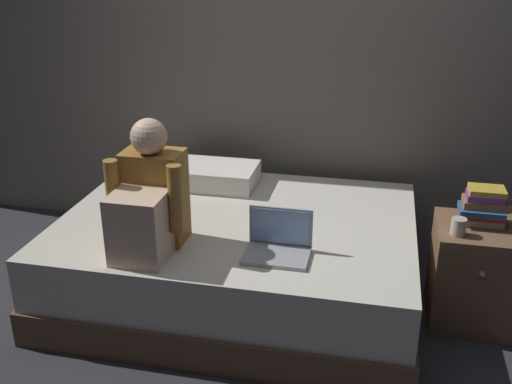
% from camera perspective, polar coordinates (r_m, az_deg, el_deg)
% --- Properties ---
extents(ground_plane, '(8.00, 8.00, 0.00)m').
position_cam_1_polar(ground_plane, '(3.29, 0.50, -12.81)').
color(ground_plane, '#2D2D33').
extents(wall_back, '(5.60, 0.10, 2.70)m').
position_cam_1_polar(wall_back, '(3.90, 4.32, 14.35)').
color(wall_back, slate).
rests_on(wall_back, ground_plane).
extents(bed, '(2.00, 1.50, 0.49)m').
position_cam_1_polar(bed, '(3.44, -1.72, -6.24)').
color(bed, brown).
rests_on(bed, ground_plane).
extents(nightstand, '(0.44, 0.46, 0.56)m').
position_cam_1_polar(nightstand, '(3.41, 20.27, -7.42)').
color(nightstand, brown).
rests_on(nightstand, ground_plane).
extents(person_sitting, '(0.39, 0.44, 0.66)m').
position_cam_1_polar(person_sitting, '(2.96, -10.33, -0.89)').
color(person_sitting, olive).
rests_on(person_sitting, bed).
extents(laptop, '(0.32, 0.23, 0.22)m').
position_cam_1_polar(laptop, '(2.93, 2.16, -5.01)').
color(laptop, '#9EA0A5').
rests_on(laptop, bed).
extents(pillow, '(0.56, 0.36, 0.13)m').
position_cam_1_polar(pillow, '(3.77, -4.23, 1.64)').
color(pillow, silver).
rests_on(pillow, bed).
extents(book_stack, '(0.24, 0.18, 0.20)m').
position_cam_1_polar(book_stack, '(3.29, 21.14, -1.34)').
color(book_stack, beige).
rests_on(book_stack, nightstand).
extents(mug, '(0.08, 0.08, 0.09)m').
position_cam_1_polar(mug, '(3.14, 18.97, -3.19)').
color(mug, '#BCB2A3').
rests_on(mug, nightstand).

